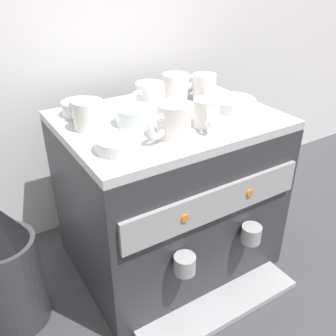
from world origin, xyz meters
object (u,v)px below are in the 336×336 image
ceramic_cup_0 (87,114)px  ceramic_cup_1 (206,113)px  ceramic_bowl_3 (233,104)px  milk_pitcher (255,202)px  ceramic_bowl_1 (118,144)px  ceramic_cup_3 (172,121)px  espresso_machine (169,193)px  ceramic_bowl_2 (80,108)px  ceramic_cup_5 (149,97)px  ceramic_cup_2 (204,87)px  ceramic_bowl_0 (134,116)px  ceramic_cup_4 (177,86)px  coffee_grinder (6,267)px

ceramic_cup_0 → ceramic_cup_1: ceramic_cup_0 is taller
ceramic_bowl_3 → milk_pitcher: ceramic_bowl_3 is taller
ceramic_cup_1 → ceramic_bowl_1: size_ratio=0.94×
ceramic_cup_3 → ceramic_bowl_1: (-0.14, 0.00, -0.03)m
espresso_machine → ceramic_bowl_3: ceramic_bowl_3 is taller
ceramic_bowl_2 → ceramic_cup_5: bearing=-21.1°
ceramic_cup_2 → ceramic_bowl_3: ceramic_cup_2 is taller
ceramic_cup_1 → ceramic_bowl_0: size_ratio=0.99×
ceramic_cup_4 → ceramic_bowl_1: ceramic_cup_4 is taller
ceramic_cup_1 → coffee_grinder: ceramic_cup_1 is taller
ceramic_bowl_1 → milk_pitcher: ceramic_bowl_1 is taller
milk_pitcher → ceramic_cup_4: bearing=161.5°
ceramic_cup_5 → ceramic_bowl_3: ceramic_cup_5 is taller
espresso_machine → ceramic_cup_5: (-0.02, 0.07, 0.29)m
ceramic_bowl_3 → coffee_grinder: size_ratio=0.33×
ceramic_cup_2 → ceramic_bowl_2: ceramic_cup_2 is taller
ceramic_cup_3 → ceramic_cup_0: bearing=133.4°
ceramic_cup_5 → milk_pitcher: (0.43, -0.06, -0.48)m
ceramic_cup_5 → ceramic_bowl_1: size_ratio=1.16×
ceramic_bowl_1 → milk_pitcher: 0.78m
ceramic_cup_2 → ceramic_cup_4: size_ratio=0.83×
ceramic_bowl_0 → ceramic_bowl_3: size_ratio=0.77×
espresso_machine → ceramic_bowl_0: ceramic_bowl_0 is taller
espresso_machine → ceramic_cup_3: bearing=-118.4°
ceramic_cup_2 → ceramic_bowl_3: 0.11m
ceramic_cup_1 → ceramic_bowl_0: 0.19m
ceramic_cup_0 → ceramic_cup_3: size_ratio=0.91×
ceramic_cup_2 → ceramic_cup_0: bearing=-176.7°
ceramic_cup_2 → ceramic_bowl_1: 0.42m
ceramic_bowl_3 → espresso_machine: bearing=166.5°
ceramic_cup_0 → ceramic_cup_2: ceramic_cup_2 is taller
ceramic_cup_0 → ceramic_cup_4: (0.32, 0.08, 0.00)m
ceramic_bowl_0 → coffee_grinder: ceramic_bowl_0 is taller
espresso_machine → ceramic_cup_5: ceramic_cup_5 is taller
ceramic_cup_0 → coffee_grinder: (-0.28, -0.03, -0.35)m
espresso_machine → ceramic_bowl_3: (0.19, -0.05, 0.27)m
ceramic_cup_5 → ceramic_bowl_2: 0.20m
ceramic_bowl_3 → ceramic_cup_4: bearing=118.3°
ceramic_bowl_1 → espresso_machine: bearing=29.2°
ceramic_bowl_2 → ceramic_bowl_1: bearing=-91.2°
ceramic_bowl_0 → coffee_grinder: 0.52m
ceramic_cup_3 → ceramic_bowl_3: 0.27m
ceramic_cup_3 → ceramic_cup_4: 0.29m
ceramic_bowl_0 → milk_pitcher: 0.69m
ceramic_cup_2 → coffee_grinder: bearing=-175.2°
ceramic_cup_1 → coffee_grinder: (-0.54, 0.12, -0.35)m
ceramic_bowl_0 → ceramic_cup_5: bearing=39.8°
ceramic_cup_3 → ceramic_bowl_3: (0.26, 0.08, -0.03)m
ceramic_cup_0 → ceramic_cup_3: (0.15, -0.16, 0.01)m
ceramic_cup_1 → ceramic_cup_5: bearing=109.2°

